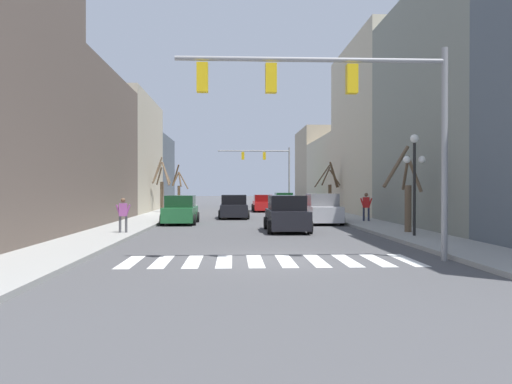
{
  "coord_description": "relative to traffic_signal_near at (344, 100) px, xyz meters",
  "views": [
    {
      "loc": [
        -1.09,
        -14.71,
        2.13
      ],
      "look_at": [
        0.5,
        19.95,
        1.86
      ],
      "focal_mm": 35.0,
      "sensor_mm": 36.0,
      "label": 1
    }
  ],
  "objects": [
    {
      "name": "building_row_right",
      "position": [
        8.89,
        23.85,
        1.16
      ],
      "size": [
        6.0,
        64.59,
        13.54
      ],
      "color": "#515B66",
      "rests_on": "ground_plane"
    },
    {
      "name": "street_tree_left_near",
      "position": [
        4.95,
        27.25,
        -2.53
      ],
      "size": [
        2.44,
        1.79,
        4.21
      ],
      "color": "brown",
      "rests_on": "sidewalk_right"
    },
    {
      "name": "sidewalk_left",
      "position": [
        -8.83,
        0.36,
        -4.61
      ],
      "size": [
        2.67,
        90.0,
        0.15
      ],
      "color": "#9E9E99",
      "rests_on": "ground_plane"
    },
    {
      "name": "traffic_signal_near",
      "position": [
        0.0,
        0.0,
        0.0
      ],
      "size": [
        7.96,
        0.28,
        6.25
      ],
      "color": "gray",
      "rests_on": "ground_plane"
    },
    {
      "name": "building_row_left",
      "position": [
        -13.16,
        17.73,
        0.36
      ],
      "size": [
        6.0,
        50.74,
        12.03
      ],
      "color": "#66564C",
      "rests_on": "ground_plane"
    },
    {
      "name": "car_driving_away_lane",
      "position": [
        2.07,
        15.12,
        -3.86
      ],
      "size": [
        2.06,
        4.13,
        1.8
      ],
      "rotation": [
        0.0,
        0.0,
        1.57
      ],
      "color": "silver",
      "rests_on": "ground_plane"
    },
    {
      "name": "car_parked_left_mid",
      "position": [
        -0.52,
        30.95,
        -3.97
      ],
      "size": [
        1.97,
        4.84,
        1.53
      ],
      "rotation": [
        0.0,
        0.0,
        1.57
      ],
      "color": "red",
      "rests_on": "ground_plane"
    },
    {
      "name": "ground_plane",
      "position": [
        -2.14,
        0.36,
        -4.69
      ],
      "size": [
        240.0,
        240.0,
        0.0
      ],
      "primitive_type": "plane",
      "color": "#4C4C4F"
    },
    {
      "name": "street_tree_left_mid",
      "position": [
        4.6,
        7.82,
        -2.79
      ],
      "size": [
        1.95,
        1.82,
        3.91
      ],
      "color": "brown",
      "rests_on": "sidewalk_right"
    },
    {
      "name": "traffic_signal_far",
      "position": [
        0.66,
        40.62,
        0.19
      ],
      "size": [
        7.98,
        0.28,
        6.64
      ],
      "color": "gray",
      "rests_on": "ground_plane"
    },
    {
      "name": "car_driving_toward_lane",
      "position": [
        -3.18,
        21.0,
        -3.91
      ],
      "size": [
        2.11,
        4.81,
        1.65
      ],
      "rotation": [
        0.0,
        0.0,
        -1.57
      ],
      "color": "black",
      "rests_on": "ground_plane"
    },
    {
      "name": "street_tree_right_near",
      "position": [
        -9.23,
        27.95,
        -2.39
      ],
      "size": [
        1.67,
        2.51,
        4.61
      ],
      "color": "brown",
      "rests_on": "sidewalk_left"
    },
    {
      "name": "car_parked_right_near",
      "position": [
        2.05,
        37.71,
        -3.92
      ],
      "size": [
        2.1,
        4.87,
        1.65
      ],
      "rotation": [
        0.0,
        0.0,
        1.57
      ],
      "color": "#236B38",
      "rests_on": "ground_plane"
    },
    {
      "name": "pedestrian_crossing_street",
      "position": [
        4.79,
        15.33,
        -3.54
      ],
      "size": [
        0.71,
        0.34,
        1.69
      ],
      "rotation": [
        0.0,
        0.0,
        5.95
      ],
      "color": "#282D47",
      "rests_on": "sidewalk_right"
    },
    {
      "name": "street_tree_right_mid",
      "position": [
        -8.5,
        34.19,
        -2.54
      ],
      "size": [
        1.76,
        1.61,
        4.29
      ],
      "color": "brown",
      "rests_on": "sidewalk_left"
    },
    {
      "name": "sidewalk_right",
      "position": [
        4.56,
        0.36,
        -4.61
      ],
      "size": [
        2.67,
        90.0,
        0.15
      ],
      "color": "#9E9E99",
      "rests_on": "ground_plane"
    },
    {
      "name": "car_parked_left_far",
      "position": [
        -0.6,
        10.01,
        -3.87
      ],
      "size": [
        2.09,
        4.41,
        1.77
      ],
      "rotation": [
        0.0,
        0.0,
        1.57
      ],
      "color": "black",
      "rests_on": "ground_plane"
    },
    {
      "name": "crosswalk_stripes",
      "position": [
        -2.14,
        0.14,
        -4.69
      ],
      "size": [
        8.55,
        2.6,
        0.01
      ],
      "color": "white",
      "rests_on": "ground_plane"
    },
    {
      "name": "pedestrian_near_right_corner",
      "position": [
        -8.13,
        8.1,
        -3.63
      ],
      "size": [
        0.66,
        0.25,
        1.54
      ],
      "rotation": [
        0.0,
        0.0,
        3.3
      ],
      "color": "#4C4C51",
      "rests_on": "sidewalk_left"
    },
    {
      "name": "street_lamp_right_corner",
      "position": [
        4.33,
        6.11,
        -1.54
      ],
      "size": [
        0.95,
        0.36,
        4.23
      ],
      "color": "black",
      "rests_on": "sidewalk_right"
    },
    {
      "name": "car_parked_right_mid",
      "position": [
        -6.36,
        15.48,
        -3.9
      ],
      "size": [
        2.02,
        4.36,
        1.7
      ],
      "rotation": [
        0.0,
        0.0,
        1.57
      ],
      "color": "#236B38",
      "rests_on": "ground_plane"
    }
  ]
}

